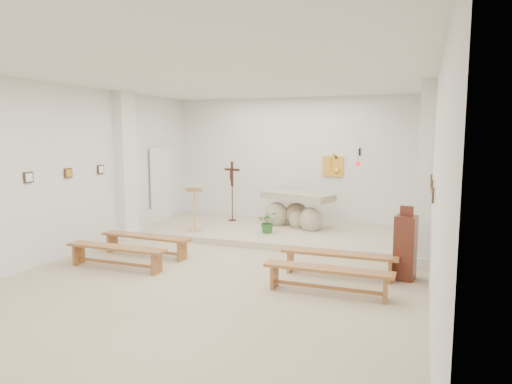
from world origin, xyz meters
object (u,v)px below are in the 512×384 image
at_px(lectern, 194,208).
at_px(bench_left_second, 116,252).
at_px(bench_left_front, 146,240).
at_px(bench_right_second, 328,274).
at_px(donation_pedestal, 405,247).
at_px(crucifix_stand, 232,187).
at_px(altar, 296,212).
at_px(bench_right_front, 339,259).

xyz_separation_m(lectern, bench_left_second, (-0.09, -2.94, -0.38)).
distance_m(bench_left_front, bench_right_second, 4.11).
xyz_separation_m(donation_pedestal, bench_right_second, (-1.10, -1.23, -0.25)).
xyz_separation_m(lectern, crucifix_stand, (0.37, 1.48, 0.38)).
distance_m(altar, donation_pedestal, 4.10).
height_order(bench_left_front, bench_right_second, same).
relative_size(altar, lectern, 1.78).
bearing_deg(bench_left_front, bench_right_front, 3.28).
distance_m(altar, lectern, 2.60).
bearing_deg(lectern, crucifix_stand, 56.67).
distance_m(bench_left_front, bench_right_front, 4.00).
relative_size(bench_left_second, bench_right_second, 1.00).
relative_size(bench_left_front, bench_right_second, 1.01).
height_order(lectern, bench_right_front, lectern).
xyz_separation_m(crucifix_stand, bench_left_front, (-0.47, -3.45, -0.76)).
height_order(lectern, bench_right_second, lectern).
bearing_deg(donation_pedestal, altar, 141.49).
height_order(donation_pedestal, bench_left_front, donation_pedestal).
bearing_deg(lectern, bench_left_front, -111.84).
bearing_deg(bench_left_front, altar, 57.92).
bearing_deg(bench_left_front, bench_right_second, -10.39).
height_order(lectern, bench_left_front, lectern).
distance_m(bench_right_front, bench_left_second, 4.11).
bearing_deg(bench_left_second, lectern, 88.56).
bearing_deg(bench_left_second, bench_right_second, 0.35).
xyz_separation_m(altar, donation_pedestal, (2.77, -3.03, 0.05)).
bearing_deg(bench_right_front, crucifix_stand, 135.01).
bearing_deg(donation_pedestal, crucifix_stand, 154.43).
bearing_deg(bench_right_front, donation_pedestal, 12.31).
bearing_deg(donation_pedestal, lectern, 170.13).
distance_m(bench_left_second, bench_right_second, 4.00).
relative_size(lectern, bench_right_front, 0.55).
relative_size(lectern, donation_pedestal, 0.88).
height_order(bench_right_front, bench_right_second, same).
xyz_separation_m(bench_left_front, bench_left_second, (0.00, -0.97, 0.00)).
bearing_deg(lectern, bench_left_second, -110.96).
height_order(donation_pedestal, bench_left_second, donation_pedestal).
height_order(altar, bench_right_front, altar).
distance_m(altar, crucifix_stand, 1.96).
distance_m(crucifix_stand, bench_right_second, 5.71).
bearing_deg(bench_right_second, bench_left_front, 166.57).
xyz_separation_m(donation_pedestal, bench_left_front, (-5.10, -0.25, -0.25)).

